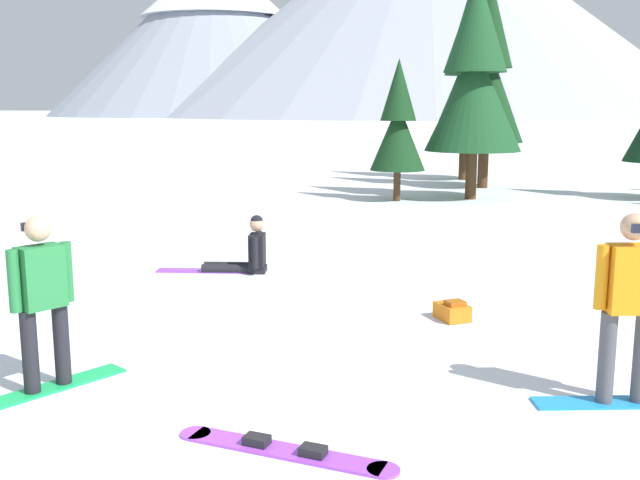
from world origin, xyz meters
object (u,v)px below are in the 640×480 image
object	(u,v)px
backpack_orange	(452,311)
pine_tree_slender	(487,73)
snowboarder_midground	(628,305)
snowboarder_background	(246,253)
pine_tree_leaning	(475,78)
pine_tree_tall	(398,124)
loose_snowboard_near_right	(284,450)
pine_tree_short	(466,80)
snowboarder_foreground	(43,300)

from	to	relation	value
backpack_orange	pine_tree_slender	world-z (taller)	pine_tree_slender
snowboarder_midground	pine_tree_slender	bearing A→B (deg)	98.68
snowboarder_background	pine_tree_leaning	world-z (taller)	pine_tree_leaning
snowboarder_background	pine_tree_tall	world-z (taller)	pine_tree_tall
loose_snowboard_near_right	pine_tree_leaning	bearing A→B (deg)	90.76
snowboarder_background	loose_snowboard_near_right	distance (m)	6.47
snowboarder_background	pine_tree_tall	bearing A→B (deg)	86.74
backpack_orange	pine_tree_short	distance (m)	18.90
snowboarder_midground	snowboarder_background	xyz separation A→B (m)	(-5.38, 4.03, -0.61)
loose_snowboard_near_right	pine_tree_leaning	size ratio (longest dim) A/B	0.30
snowboarder_foreground	snowboarder_background	xyz separation A→B (m)	(-0.16, 5.28, -0.56)
snowboarder_midground	pine_tree_slender	xyz separation A→B (m)	(-2.76, 18.11, 2.81)
pine_tree_leaning	pine_tree_tall	bearing A→B (deg)	-151.72
snowboarder_midground	pine_tree_tall	size ratio (longest dim) A/B	0.44
snowboarder_background	pine_tree_short	size ratio (longest dim) A/B	0.27
snowboarder_foreground	loose_snowboard_near_right	size ratio (longest dim) A/B	0.89
pine_tree_leaning	pine_tree_slender	world-z (taller)	pine_tree_slender
snowboarder_background	loose_snowboard_near_right	world-z (taller)	snowboarder_background
snowboarder_foreground	snowboarder_midground	xyz separation A→B (m)	(5.23, 1.25, 0.04)
snowboarder_midground	pine_tree_leaning	xyz separation A→B (m)	(-2.84, 14.91, 2.55)
backpack_orange	pine_tree_leaning	world-z (taller)	pine_tree_leaning
snowboarder_foreground	pine_tree_slender	world-z (taller)	pine_tree_slender
snowboarder_foreground	snowboarder_background	world-z (taller)	snowboarder_foreground
pine_tree_tall	pine_tree_slender	bearing A→B (deg)	64.23
snowboarder_background	pine_tree_slender	bearing A→B (deg)	79.47
loose_snowboard_near_right	backpack_orange	world-z (taller)	backpack_orange
loose_snowboard_near_right	snowboarder_foreground	bearing A→B (deg)	167.88
pine_tree_short	pine_tree_slender	xyz separation A→B (m)	(0.92, -2.62, 0.11)
snowboarder_foreground	snowboarder_midground	bearing A→B (deg)	13.46
loose_snowboard_near_right	pine_tree_tall	bearing A→B (deg)	98.02
snowboarder_foreground	snowboarder_midground	world-z (taller)	snowboarder_midground
pine_tree_short	pine_tree_tall	xyz separation A→B (m)	(-1.14, -6.88, -1.45)
pine_tree_tall	pine_tree_slender	size ratio (longest dim) A/B	0.58
backpack_orange	pine_tree_tall	xyz separation A→B (m)	(-3.01, 11.59, 2.07)
snowboarder_midground	pine_tree_tall	bearing A→B (deg)	109.21
snowboarder_background	pine_tree_slender	distance (m)	14.73
pine_tree_tall	loose_snowboard_near_right	bearing A→B (deg)	-81.98
snowboarder_foreground	pine_tree_slender	distance (m)	19.73
pine_tree_tall	snowboarder_foreground	bearing A→B (deg)	-91.53
snowboarder_midground	loose_snowboard_near_right	xyz separation A→B (m)	(-2.62, -1.81, -0.91)
snowboarder_foreground	snowboarder_background	bearing A→B (deg)	91.70
loose_snowboard_near_right	pine_tree_slender	distance (m)	20.27
snowboarder_background	loose_snowboard_near_right	size ratio (longest dim) A/B	0.96
loose_snowboard_near_right	pine_tree_short	bearing A→B (deg)	92.72
snowboarder_foreground	pine_tree_leaning	distance (m)	16.55
backpack_orange	pine_tree_short	world-z (taller)	pine_tree_short
pine_tree_leaning	loose_snowboard_near_right	bearing A→B (deg)	-89.24
pine_tree_short	pine_tree_slender	bearing A→B (deg)	-70.55
snowboarder_midground	snowboarder_background	size ratio (longest dim) A/B	0.97
pine_tree_short	pine_tree_tall	bearing A→B (deg)	-99.37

